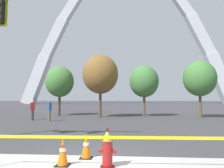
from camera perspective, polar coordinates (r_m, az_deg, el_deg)
name	(u,v)px	position (r m, az deg, el deg)	size (l,w,h in m)	color
ground_plane	(94,157)	(7.02, -4.64, -18.16)	(240.00, 240.00, 0.00)	#3D3D3F
fire_hydrant	(107,149)	(5.91, -1.17, -16.30)	(0.46, 0.48, 0.99)	#5E0F0D
caution_tape_barrier	(108,144)	(5.75, -1.03, -15.22)	(5.86, 0.22, 0.86)	#232326
traffic_cone_by_hydrant	(86,146)	(6.82, -6.62, -15.49)	(0.36, 0.36, 0.73)	black
traffic_cone_mid_sidewalk	(63,152)	(6.21, -12.49, -16.62)	(0.36, 0.36, 0.73)	black
monument_arch	(126,37)	(67.53, 3.48, 11.83)	(62.16, 3.26, 44.29)	silver
tree_far_left	(60,82)	(23.19, -13.24, 0.58)	(2.85, 2.85, 4.98)	#473323
tree_left_mid	(100,74)	(20.63, -3.00, 2.49)	(3.29, 3.29, 5.76)	brown
tree_center_left	(144,81)	(21.71, 8.20, 0.66)	(2.80, 2.80, 4.90)	brown
tree_center_right	(200,78)	(21.62, 21.51, 1.33)	(2.94, 2.94, 5.15)	brown
pedestrian_walking_left	(32,110)	(18.88, -19.68, -6.24)	(0.39, 0.36, 1.59)	#38383D
pedestrian_standing_center	(49,110)	(17.67, -15.76, -6.52)	(0.39, 0.37, 1.59)	brown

